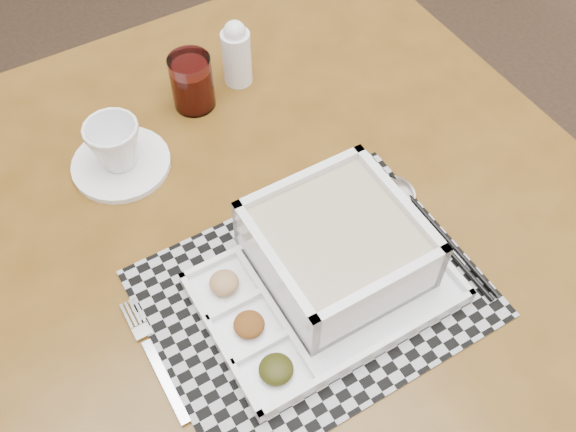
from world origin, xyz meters
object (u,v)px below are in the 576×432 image
object	(u,v)px
serving_tray	(332,257)
cup	(115,145)
dining_table	(262,258)
creamer_bottle	(236,53)
juice_glass	(192,84)

from	to	relation	value
serving_tray	cup	xyz separation A→B (m)	(-0.18, 0.32, 0.01)
dining_table	cup	distance (m)	0.28
dining_table	creamer_bottle	size ratio (longest dim) A/B	8.93
dining_table	juice_glass	size ratio (longest dim) A/B	11.34
serving_tray	juice_glass	size ratio (longest dim) A/B	3.50
dining_table	serving_tray	bearing A→B (deg)	-66.28
cup	creamer_bottle	bearing A→B (deg)	15.52
cup	creamer_bottle	xyz separation A→B (m)	(0.24, 0.09, 0.01)
dining_table	creamer_bottle	world-z (taller)	creamer_bottle
juice_glass	creamer_bottle	bearing A→B (deg)	11.52
juice_glass	cup	bearing A→B (deg)	-155.06
cup	creamer_bottle	distance (m)	0.26
juice_glass	dining_table	bearing A→B (deg)	-93.81
serving_tray	juice_glass	distance (m)	0.39
serving_tray	juice_glass	xyz separation A→B (m)	(-0.03, 0.39, 0.00)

